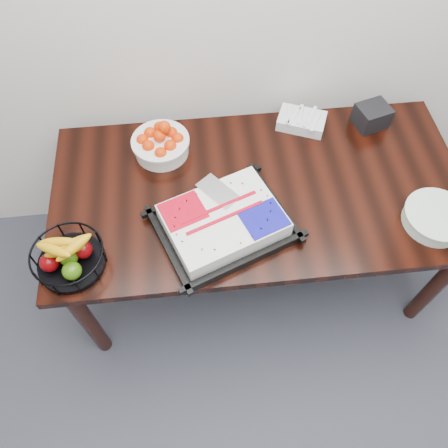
{
  "coord_description": "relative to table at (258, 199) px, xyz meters",
  "views": [
    {
      "loc": [
        -0.28,
        0.87,
        2.26
      ],
      "look_at": [
        -0.18,
        1.78,
        0.83
      ],
      "focal_mm": 35.0,
      "sensor_mm": 36.0,
      "label": 1
    }
  ],
  "objects": [
    {
      "name": "table",
      "position": [
        0.0,
        0.0,
        0.0
      ],
      "size": [
        1.8,
        0.9,
        0.75
      ],
      "color": "black",
      "rests_on": "ground"
    },
    {
      "name": "plate_stack",
      "position": [
        0.68,
        -0.25,
        0.12
      ],
      "size": [
        0.26,
        0.26,
        0.06
      ],
      "color": "white",
      "rests_on": "table"
    },
    {
      "name": "fork_bag",
      "position": [
        0.25,
        0.35,
        0.12
      ],
      "size": [
        0.26,
        0.21,
        0.06
      ],
      "color": "silver",
      "rests_on": "table"
    },
    {
      "name": "cake_tray",
      "position": [
        -0.18,
        -0.19,
        0.13
      ],
      "size": [
        0.61,
        0.55,
        0.1
      ],
      "color": "black",
      "rests_on": "table"
    },
    {
      "name": "fruit_basket",
      "position": [
        -0.78,
        -0.29,
        0.15
      ],
      "size": [
        0.27,
        0.27,
        0.15
      ],
      "color": "black",
      "rests_on": "table"
    },
    {
      "name": "tangerine_bowl",
      "position": [
        -0.41,
        0.25,
        0.16
      ],
      "size": [
        0.26,
        0.26,
        0.16
      ],
      "color": "white",
      "rests_on": "table"
    },
    {
      "name": "napkin_box",
      "position": [
        0.58,
        0.32,
        0.14
      ],
      "size": [
        0.17,
        0.16,
        0.1
      ],
      "primitive_type": "cube",
      "rotation": [
        0.0,
        0.0,
        0.28
      ],
      "color": "black",
      "rests_on": "table"
    }
  ]
}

